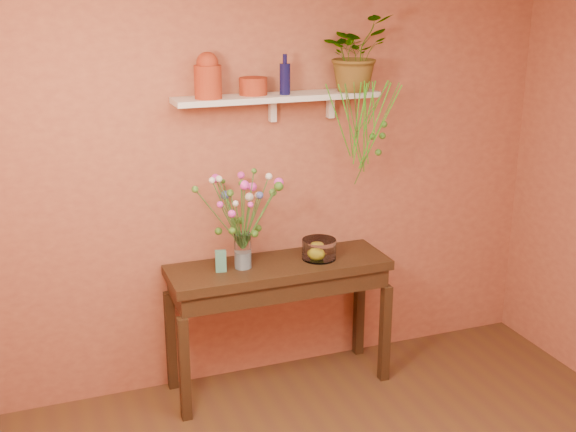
{
  "coord_description": "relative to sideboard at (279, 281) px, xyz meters",
  "views": [
    {
      "loc": [
        -1.47,
        -2.37,
        2.57
      ],
      "look_at": [
        0.0,
        1.55,
        1.25
      ],
      "focal_mm": 45.44,
      "sensor_mm": 36.0,
      "label": 1
    }
  ],
  "objects": [
    {
      "name": "plant_fronds",
      "position": [
        0.59,
        -0.07,
        0.97
      ],
      "size": [
        0.45,
        0.36,
        0.68
      ],
      "color": "#39671D",
      "rests_on": "wall_shelf"
    },
    {
      "name": "blue_bottle",
      "position": [
        0.08,
        0.09,
        1.29
      ],
      "size": [
        0.08,
        0.08,
        0.25
      ],
      "color": "#0E0E3C",
      "rests_on": "wall_shelf"
    },
    {
      "name": "carton",
      "position": [
        -0.39,
        -0.0,
        0.19
      ],
      "size": [
        0.08,
        0.06,
        0.13
      ],
      "primitive_type": "cube",
      "rotation": [
        0.0,
        0.0,
        -0.2
      ],
      "color": "#36698A",
      "rests_on": "sideboard"
    },
    {
      "name": "terracotta_pot",
      "position": [
        -0.11,
        0.15,
        1.25
      ],
      "size": [
        0.17,
        0.17,
        0.11
      ],
      "primitive_type": "cylinder",
      "rotation": [
        0.0,
        0.0,
        -0.01
      ],
      "color": "#9B2E1A",
      "rests_on": "wall_shelf"
    },
    {
      "name": "room",
      "position": [
        -0.01,
        -1.75,
        0.61
      ],
      "size": [
        4.04,
        4.04,
        2.7
      ],
      "color": "#52341B",
      "rests_on": "ground"
    },
    {
      "name": "spider_plant",
      "position": [
        0.55,
        0.1,
        1.43
      ],
      "size": [
        0.53,
        0.5,
        0.47
      ],
      "primitive_type": "imported",
      "rotation": [
        0.0,
        0.0,
        0.38
      ],
      "color": "#39671D",
      "rests_on": "wall_shelf"
    },
    {
      "name": "sideboard",
      "position": [
        0.0,
        0.0,
        0.0
      ],
      "size": [
        1.43,
        0.46,
        0.87
      ],
      "color": "#3A2412",
      "rests_on": "ground"
    },
    {
      "name": "glass_vase",
      "position": [
        -0.24,
        0.01,
        0.22
      ],
      "size": [
        0.11,
        0.11,
        0.23
      ],
      "color": "white",
      "rests_on": "sideboard"
    },
    {
      "name": "wall_shelf",
      "position": [
        0.05,
        0.13,
        1.17
      ],
      "size": [
        1.3,
        0.24,
        0.19
      ],
      "color": "white",
      "rests_on": "room"
    },
    {
      "name": "glass_bowl",
      "position": [
        0.27,
        -0.02,
        0.19
      ],
      "size": [
        0.22,
        0.22,
        0.13
      ],
      "color": "white",
      "rests_on": "sideboard"
    },
    {
      "name": "terracotta_jug",
      "position": [
        -0.4,
        0.09,
        1.32
      ],
      "size": [
        0.17,
        0.17,
        0.27
      ],
      "color": "#9B2E1A",
      "rests_on": "wall_shelf"
    },
    {
      "name": "lemon",
      "position": [
        0.25,
        -0.03,
        0.17
      ],
      "size": [
        0.09,
        0.09,
        0.09
      ],
      "primitive_type": "sphere",
      "color": "yellow",
      "rests_on": "glass_bowl"
    },
    {
      "name": "bouquet",
      "position": [
        -0.22,
        0.02,
        0.57
      ],
      "size": [
        0.55,
        0.53,
        0.49
      ],
      "color": "#386B28",
      "rests_on": "glass_vase"
    }
  ]
}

